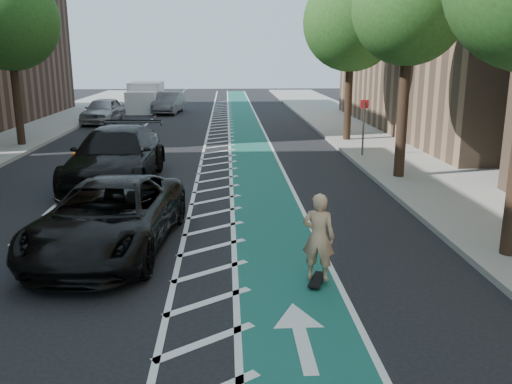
{
  "coord_description": "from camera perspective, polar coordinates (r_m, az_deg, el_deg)",
  "views": [
    {
      "loc": [
        1.87,
        -10.37,
        4.33
      ],
      "look_at": [
        2.56,
        2.24,
        1.1
      ],
      "focal_mm": 38.0,
      "sensor_mm": 36.0,
      "label": 1
    }
  ],
  "objects": [
    {
      "name": "barrel_c",
      "position": [
        27.31,
        -13.34,
        5.76
      ],
      "size": [
        0.67,
        0.67,
        0.91
      ],
      "color": "#E6510C",
      "rests_on": "ground"
    },
    {
      "name": "barrel_a",
      "position": [
        19.32,
        -15.97,
        2.3
      ],
      "size": [
        0.75,
        0.75,
        1.02
      ],
      "color": "orange",
      "rests_on": "ground"
    },
    {
      "name": "tree_r_c",
      "position": [
        19.38,
        15.83,
        18.11
      ],
      "size": [
        4.2,
        4.2,
        7.9
      ],
      "color": "#382619",
      "rests_on": "ground"
    },
    {
      "name": "suv_near",
      "position": [
        12.6,
        -15.21,
        -2.5
      ],
      "size": [
        3.17,
        5.91,
        1.58
      ],
      "primitive_type": "imported",
      "rotation": [
        0.0,
        0.0,
        -0.1
      ],
      "color": "black",
      "rests_on": "ground"
    },
    {
      "name": "tree_r_d",
      "position": [
        27.08,
        10.22,
        17.19
      ],
      "size": [
        4.2,
        4.2,
        7.9
      ],
      "color": "#382619",
      "rests_on": "ground"
    },
    {
      "name": "suv_far",
      "position": [
        19.08,
        -14.51,
        3.66
      ],
      "size": [
        2.9,
        6.59,
        1.88
      ],
      "primitive_type": "imported",
      "rotation": [
        0.0,
        0.0,
        -0.04
      ],
      "color": "black",
      "rests_on": "ground"
    },
    {
      "name": "sign_post",
      "position": [
        23.28,
        11.25,
        6.73
      ],
      "size": [
        0.35,
        0.08,
        2.47
      ],
      "color": "#4C4C4C",
      "rests_on": "ground"
    },
    {
      "name": "car_grey",
      "position": [
        41.43,
        -9.17,
        9.25
      ],
      "size": [
        2.18,
        4.84,
        1.54
      ],
      "primitive_type": "imported",
      "rotation": [
        0.0,
        0.0,
        -0.12
      ],
      "color": "#5A595E",
      "rests_on": "ground"
    },
    {
      "name": "ground",
      "position": [
        11.39,
        -12.45,
        -8.36
      ],
      "size": [
        120.0,
        120.0,
        0.0
      ],
      "primitive_type": "plane",
      "color": "black",
      "rests_on": "ground"
    },
    {
      "name": "barrel_b",
      "position": [
        21.02,
        -18.16,
        2.81
      ],
      "size": [
        0.6,
        0.6,
        0.81
      ],
      "color": "orange",
      "rests_on": "ground"
    },
    {
      "name": "sidewalk_right",
      "position": [
        22.16,
        17.12,
        2.64
      ],
      "size": [
        5.0,
        90.0,
        0.15
      ],
      "primitive_type": "cube",
      "color": "gray",
      "rests_on": "ground"
    },
    {
      "name": "box_truck",
      "position": [
        43.12,
        -11.56,
        9.65
      ],
      "size": [
        2.41,
        5.24,
        2.18
      ],
      "rotation": [
        0.0,
        0.0,
        -0.0
      ],
      "color": "white",
      "rests_on": "ground"
    },
    {
      "name": "tree_l_d",
      "position": [
        28.15,
        -24.42,
        16.07
      ],
      "size": [
        4.2,
        4.2,
        7.9
      ],
      "color": "#382619",
      "rests_on": "ground"
    },
    {
      "name": "car_silver",
      "position": [
        36.27,
        -15.79,
        8.25
      ],
      "size": [
        2.35,
        4.92,
        1.62
      ],
      "primitive_type": "imported",
      "rotation": [
        0.0,
        0.0,
        -0.09
      ],
      "color": "#A4A3A8",
      "rests_on": "ground"
    },
    {
      "name": "curb_right",
      "position": [
        21.44,
        10.95,
        2.65
      ],
      "size": [
        0.12,
        90.0,
        0.16
      ],
      "primitive_type": "cube",
      "color": "gray",
      "rests_on": "ground"
    },
    {
      "name": "skateboarder",
      "position": [
        10.37,
        6.59,
        -4.72
      ],
      "size": [
        0.73,
        0.6,
        1.71
      ],
      "primitive_type": "imported",
      "rotation": [
        0.0,
        0.0,
        2.78
      ],
      "color": "tan",
      "rests_on": "skateboard"
    },
    {
      "name": "bike_lane",
      "position": [
        20.85,
        0.07,
        2.38
      ],
      "size": [
        2.0,
        90.0,
        0.01
      ],
      "primitive_type": "cube",
      "color": "#164F49",
      "rests_on": "ground"
    },
    {
      "name": "skateboard",
      "position": [
        10.68,
        6.46,
        -9.16
      ],
      "size": [
        0.48,
        0.8,
        0.1
      ],
      "rotation": [
        0.0,
        0.0,
        -0.36
      ],
      "color": "black",
      "rests_on": "ground"
    },
    {
      "name": "buffer_strip",
      "position": [
        20.82,
        -4.06,
        2.33
      ],
      "size": [
        1.4,
        90.0,
        0.01
      ],
      "primitive_type": "cube",
      "color": "silver",
      "rests_on": "ground"
    }
  ]
}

